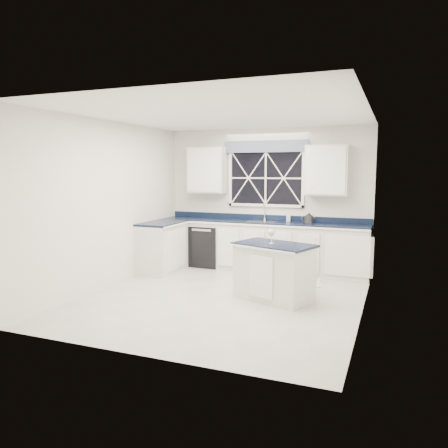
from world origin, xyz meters
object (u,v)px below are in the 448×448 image
at_px(faucet, 264,212).
at_px(soap_bottle, 288,217).
at_px(wine_glass, 272,233).
at_px(island, 274,271).
at_px(dishwasher, 208,245).
at_px(kettle, 309,218).

xyz_separation_m(faucet, soap_bottle, (0.46, 0.03, -0.07)).
height_order(faucet, wine_glass, faucet).
xyz_separation_m(island, wine_glass, (-0.04, -0.01, 0.58)).
height_order(dishwasher, wine_glass, wine_glass).
bearing_deg(soap_bottle, faucet, -176.85).
distance_m(island, kettle, 1.95).
distance_m(faucet, wine_glass, 2.08).
bearing_deg(island, dishwasher, 155.55).
bearing_deg(faucet, kettle, -7.15).
distance_m(dishwasher, island, 2.54).
xyz_separation_m(faucet, kettle, (0.88, -0.11, -0.07)).
relative_size(faucet, kettle, 1.16).
height_order(island, wine_glass, wine_glass).
distance_m(kettle, wine_glass, 1.86).
bearing_deg(kettle, island, -112.66).
bearing_deg(kettle, dishwasher, 164.33).
height_order(kettle, wine_glass, kettle).
bearing_deg(dishwasher, wine_glass, -44.73).
distance_m(dishwasher, soap_bottle, 1.70).
bearing_deg(dishwasher, island, -43.87).
relative_size(island, soap_bottle, 7.59).
distance_m(dishwasher, kettle, 2.07).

